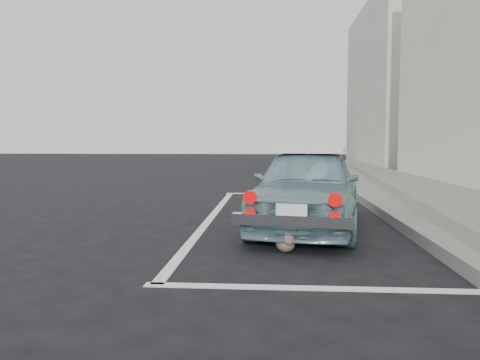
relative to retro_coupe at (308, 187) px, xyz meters
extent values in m
plane|color=black|center=(-0.57, -2.24, -0.59)|extent=(80.00, 80.00, 0.00)
cube|color=#1649B3|center=(4.09, 5.36, 4.01)|extent=(0.10, 2.00, 1.60)
cube|color=orange|center=(4.09, 7.76, 4.01)|extent=(0.10, 2.00, 1.60)
cube|color=#ADA89D|center=(5.78, 17.76, 3.41)|extent=(3.50, 10.00, 8.00)
cube|color=silver|center=(-0.07, -2.74, -0.58)|extent=(3.00, 0.12, 0.01)
cube|color=silver|center=(-0.07, 4.26, -0.58)|extent=(3.00, 0.12, 0.01)
cube|color=silver|center=(-1.47, 0.76, -0.58)|extent=(0.12, 7.00, 0.01)
imported|color=#779EA8|center=(0.00, 0.00, -0.01)|extent=(1.93, 3.58, 1.16)
cube|color=white|center=(0.06, 0.34, 0.50)|extent=(1.17, 1.44, 0.07)
cube|color=silver|center=(-0.28, -1.62, -0.21)|extent=(1.30, 0.34, 0.12)
cube|color=white|center=(-0.29, -1.67, -0.11)|extent=(0.33, 0.08, 0.17)
cylinder|color=red|center=(-0.73, -1.58, 0.03)|extent=(0.15, 0.07, 0.15)
cylinder|color=red|center=(0.16, -1.73, 0.03)|extent=(0.15, 0.07, 0.15)
cylinder|color=red|center=(-0.73, -1.58, -0.15)|extent=(0.13, 0.06, 0.12)
cylinder|color=red|center=(0.16, -1.73, -0.15)|extent=(0.13, 0.06, 0.12)
ellipsoid|color=brown|center=(-0.35, -1.45, -0.48)|extent=(0.28, 0.36, 0.19)
sphere|color=brown|center=(-0.31, -1.59, -0.42)|extent=(0.12, 0.12, 0.12)
cone|color=brown|center=(-0.34, -1.60, -0.36)|extent=(0.04, 0.04, 0.05)
cone|color=brown|center=(-0.28, -1.58, -0.36)|extent=(0.04, 0.04, 0.05)
cylinder|color=brown|center=(-0.35, -1.29, -0.55)|extent=(0.15, 0.18, 0.03)
camera|label=1|loc=(-0.49, -6.57, 0.64)|focal=35.00mm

